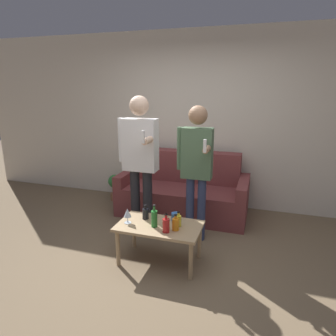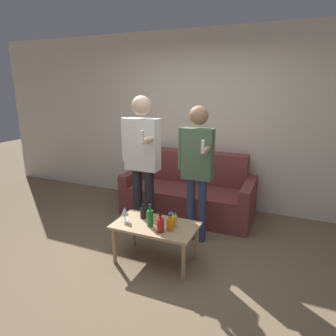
{
  "view_description": "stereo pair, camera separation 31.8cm",
  "coord_description": "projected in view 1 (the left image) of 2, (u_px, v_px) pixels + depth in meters",
  "views": [
    {
      "loc": [
        0.98,
        -2.6,
        1.87
      ],
      "look_at": [
        -0.05,
        0.61,
        0.95
      ],
      "focal_mm": 32.0,
      "sensor_mm": 36.0,
      "label": 1
    },
    {
      "loc": [
        1.28,
        -2.48,
        1.87
      ],
      "look_at": [
        -0.05,
        0.61,
        0.95
      ],
      "focal_mm": 32.0,
      "sensor_mm": 36.0,
      "label": 2
    }
  ],
  "objects": [
    {
      "name": "bottle_orange",
      "position": [
        176.0,
        224.0,
        3.07
      ],
      "size": [
        0.07,
        0.07,
        0.17
      ],
      "color": "orange",
      "rests_on": "coffee_table"
    },
    {
      "name": "person_standing_right",
      "position": [
        196.0,
        162.0,
        3.55
      ],
      "size": [
        0.43,
        0.42,
        1.67
      ],
      "color": "navy",
      "rests_on": "ground_plane"
    },
    {
      "name": "person_standing_left",
      "position": [
        140.0,
        155.0,
        3.7
      ],
      "size": [
        0.5,
        0.45,
        1.77
      ],
      "color": "#232328",
      "rests_on": "ground_plane"
    },
    {
      "name": "coffee_table",
      "position": [
        160.0,
        230.0,
        3.21
      ],
      "size": [
        0.9,
        0.51,
        0.44
      ],
      "color": "tan",
      "rests_on": "ground_plane"
    },
    {
      "name": "potted_plant",
      "position": [
        115.0,
        185.0,
        5.05
      ],
      "size": [
        0.22,
        0.22,
        0.44
      ],
      "color": "#936042",
      "rests_on": "ground_plane"
    },
    {
      "name": "bottle_dark",
      "position": [
        154.0,
        218.0,
        3.13
      ],
      "size": [
        0.07,
        0.07,
        0.25
      ],
      "color": "#23752D",
      "rests_on": "coffee_table"
    },
    {
      "name": "wine_glass_near",
      "position": [
        127.0,
        213.0,
        3.22
      ],
      "size": [
        0.08,
        0.08,
        0.17
      ],
      "color": "silver",
      "rests_on": "coffee_table"
    },
    {
      "name": "bottle_yellow",
      "position": [
        178.0,
        220.0,
        3.16
      ],
      "size": [
        0.06,
        0.06,
        0.16
      ],
      "color": "yellow",
      "rests_on": "coffee_table"
    },
    {
      "name": "bottle_red",
      "position": [
        166.0,
        225.0,
        3.02
      ],
      "size": [
        0.07,
        0.07,
        0.2
      ],
      "color": "#B21E1E",
      "rests_on": "coffee_table"
    },
    {
      "name": "wall_back",
      "position": [
        199.0,
        121.0,
        4.68
      ],
      "size": [
        8.0,
        0.06,
        2.7
      ],
      "color": "beige",
      "rests_on": "ground_plane"
    },
    {
      "name": "ground_plane",
      "position": [
        155.0,
        269.0,
        3.17
      ],
      "size": [
        16.0,
        16.0,
        0.0
      ],
      "primitive_type": "plane",
      "color": "#756047"
    },
    {
      "name": "couch",
      "position": [
        184.0,
        192.0,
        4.53
      ],
      "size": [
        1.89,
        0.84,
        0.91
      ],
      "color": "brown",
      "rests_on": "ground_plane"
    },
    {
      "name": "bottle_green",
      "position": [
        146.0,
        213.0,
        3.33
      ],
      "size": [
        0.07,
        0.07,
        0.17
      ],
      "color": "black",
      "rests_on": "coffee_table"
    },
    {
      "name": "cup_on_table",
      "position": [
        175.0,
        217.0,
        3.3
      ],
      "size": [
        0.09,
        0.09,
        0.09
      ],
      "color": "#3366B2",
      "rests_on": "coffee_table"
    }
  ]
}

